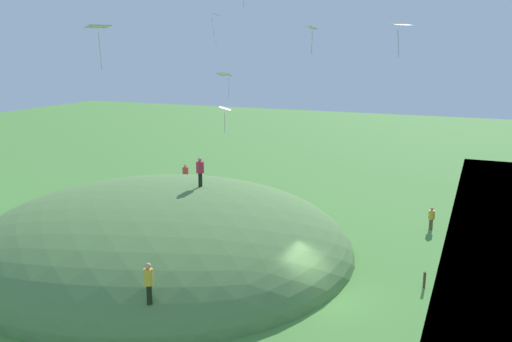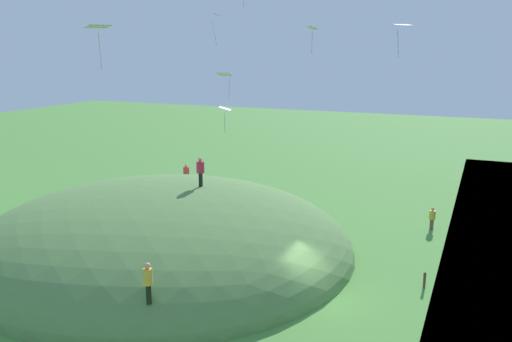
{
  "view_description": "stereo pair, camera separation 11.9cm",
  "coord_description": "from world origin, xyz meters",
  "px_view_note": "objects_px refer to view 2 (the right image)",
  "views": [
    {
      "loc": [
        -7.1,
        24.03,
        12.09
      ],
      "look_at": [
        3.77,
        -1.46,
        5.8
      ],
      "focal_mm": 37.86,
      "sensor_mm": 36.0,
      "label": 1
    },
    {
      "loc": [
        -7.21,
        23.98,
        12.09
      ],
      "look_at": [
        3.77,
        -1.46,
        5.8
      ],
      "focal_mm": 37.86,
      "sensor_mm": 36.0,
      "label": 2
    }
  ],
  "objects_px": {
    "kite_3": "(225,110)",
    "kite_6": "(402,27)",
    "person_with_child": "(432,216)",
    "kite_5": "(98,29)",
    "mooring_post": "(424,280)",
    "person_watching_kites": "(148,278)",
    "kite_9": "(312,30)",
    "person_on_hilltop": "(186,172)",
    "kite_8": "(225,76)",
    "kite_2": "(217,18)",
    "person_near_shore": "(200,168)"
  },
  "relations": [
    {
      "from": "person_watching_kites",
      "to": "kite_6",
      "type": "height_order",
      "value": "kite_6"
    },
    {
      "from": "person_with_child",
      "to": "kite_6",
      "type": "bearing_deg",
      "value": 63.51
    },
    {
      "from": "person_with_child",
      "to": "kite_5",
      "type": "xyz_separation_m",
      "value": [
        13.31,
        17.14,
        11.98
      ]
    },
    {
      "from": "kite_5",
      "to": "mooring_post",
      "type": "relative_size",
      "value": 2.3
    },
    {
      "from": "person_near_shore",
      "to": "kite_9",
      "type": "height_order",
      "value": "kite_9"
    },
    {
      "from": "kite_9",
      "to": "kite_6",
      "type": "bearing_deg",
      "value": 147.48
    },
    {
      "from": "person_with_child",
      "to": "kite_3",
      "type": "relative_size",
      "value": 1.15
    },
    {
      "from": "kite_9",
      "to": "person_near_shore",
      "type": "bearing_deg",
      "value": -8.61
    },
    {
      "from": "person_with_child",
      "to": "kite_3",
      "type": "distance_m",
      "value": 17.51
    },
    {
      "from": "kite_8",
      "to": "kite_9",
      "type": "height_order",
      "value": "kite_9"
    },
    {
      "from": "mooring_post",
      "to": "person_near_shore",
      "type": "bearing_deg",
      "value": -3.46
    },
    {
      "from": "kite_5",
      "to": "mooring_post",
      "type": "bearing_deg",
      "value": -152.12
    },
    {
      "from": "person_near_shore",
      "to": "kite_3",
      "type": "bearing_deg",
      "value": 42.07
    },
    {
      "from": "kite_2",
      "to": "kite_9",
      "type": "distance_m",
      "value": 6.95
    },
    {
      "from": "kite_2",
      "to": "kite_8",
      "type": "relative_size",
      "value": 1.25
    },
    {
      "from": "person_near_shore",
      "to": "kite_5",
      "type": "height_order",
      "value": "kite_5"
    },
    {
      "from": "person_near_shore",
      "to": "kite_5",
      "type": "distance_m",
      "value": 11.43
    },
    {
      "from": "person_with_child",
      "to": "kite_2",
      "type": "height_order",
      "value": "kite_2"
    },
    {
      "from": "person_near_shore",
      "to": "mooring_post",
      "type": "height_order",
      "value": "person_near_shore"
    },
    {
      "from": "kite_3",
      "to": "kite_5",
      "type": "bearing_deg",
      "value": 51.95
    },
    {
      "from": "person_near_shore",
      "to": "person_watching_kites",
      "type": "height_order",
      "value": "person_near_shore"
    },
    {
      "from": "kite_2",
      "to": "mooring_post",
      "type": "relative_size",
      "value": 2.2
    },
    {
      "from": "person_watching_kites",
      "to": "kite_8",
      "type": "bearing_deg",
      "value": -124.07
    },
    {
      "from": "person_near_shore",
      "to": "kite_2",
      "type": "distance_m",
      "value": 8.94
    },
    {
      "from": "person_near_shore",
      "to": "kite_9",
      "type": "xyz_separation_m",
      "value": [
        -7.24,
        1.1,
        8.04
      ]
    },
    {
      "from": "person_on_hilltop",
      "to": "kite_8",
      "type": "height_order",
      "value": "kite_8"
    },
    {
      "from": "kite_2",
      "to": "person_on_hilltop",
      "type": "bearing_deg",
      "value": -47.67
    },
    {
      "from": "person_watching_kites",
      "to": "kite_9",
      "type": "relative_size",
      "value": 1.34
    },
    {
      "from": "kite_6",
      "to": "mooring_post",
      "type": "relative_size",
      "value": 1.6
    },
    {
      "from": "person_near_shore",
      "to": "kite_6",
      "type": "distance_m",
      "value": 15.16
    },
    {
      "from": "person_on_hilltop",
      "to": "kite_2",
      "type": "distance_m",
      "value": 15.35
    },
    {
      "from": "kite_9",
      "to": "mooring_post",
      "type": "relative_size",
      "value": 1.6
    },
    {
      "from": "person_on_hilltop",
      "to": "kite_2",
      "type": "bearing_deg",
      "value": 76.07
    },
    {
      "from": "person_near_shore",
      "to": "person_with_child",
      "type": "relative_size",
      "value": 1.15
    },
    {
      "from": "person_watching_kites",
      "to": "kite_8",
      "type": "relative_size",
      "value": 1.23
    },
    {
      "from": "person_with_child",
      "to": "person_on_hilltop",
      "type": "bearing_deg",
      "value": -22.42
    },
    {
      "from": "kite_6",
      "to": "kite_8",
      "type": "xyz_separation_m",
      "value": [
        10.48,
        -4.32,
        -2.4
      ]
    },
    {
      "from": "kite_5",
      "to": "kite_9",
      "type": "xyz_separation_m",
      "value": [
        -7.65,
        -7.09,
        0.07
      ]
    },
    {
      "from": "person_near_shore",
      "to": "kite_8",
      "type": "height_order",
      "value": "kite_8"
    },
    {
      "from": "kite_2",
      "to": "kite_8",
      "type": "height_order",
      "value": "kite_2"
    },
    {
      "from": "kite_5",
      "to": "kite_9",
      "type": "distance_m",
      "value": 10.42
    },
    {
      "from": "kite_3",
      "to": "kite_8",
      "type": "xyz_separation_m",
      "value": [
        1.7,
        -3.41,
        1.53
      ]
    },
    {
      "from": "kite_2",
      "to": "mooring_post",
      "type": "bearing_deg",
      "value": 171.49
    },
    {
      "from": "kite_2",
      "to": "kite_6",
      "type": "bearing_deg",
      "value": 155.03
    },
    {
      "from": "kite_3",
      "to": "kite_6",
      "type": "height_order",
      "value": "kite_6"
    },
    {
      "from": "person_near_shore",
      "to": "kite_2",
      "type": "xyz_separation_m",
      "value": [
        -0.7,
        -1.1,
        8.84
      ]
    },
    {
      "from": "person_with_child",
      "to": "mooring_post",
      "type": "bearing_deg",
      "value": 70.32
    },
    {
      "from": "person_near_shore",
      "to": "person_with_child",
      "type": "bearing_deg",
      "value": 121.34
    },
    {
      "from": "person_near_shore",
      "to": "kite_3",
      "type": "relative_size",
      "value": 1.32
    },
    {
      "from": "person_watching_kites",
      "to": "kite_6",
      "type": "bearing_deg",
      "value": 173.03
    }
  ]
}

